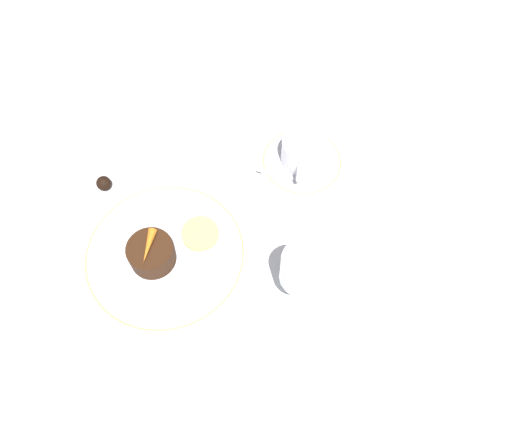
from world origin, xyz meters
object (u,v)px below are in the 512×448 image
Objects in this scene: dinner_plate at (165,258)px; coffee_cup at (303,151)px; wine_glass at (302,271)px; dessert_cake at (152,254)px; fork at (220,160)px.

coffee_cup is at bearing 141.27° from dinner_plate.
dinner_plate is 2.20× the size of wine_glass.
dinner_plate is at bearing -38.73° from coffee_cup.
dessert_cake is at bearing -62.29° from dinner_plate.
dessert_cake is at bearing -39.93° from coffee_cup.
fork is (0.02, -0.15, -0.04)m from coffee_cup.
coffee_cup is 1.42× the size of dessert_cake.
wine_glass is 0.24m from dessert_cake.
dessert_cake reaches higher than fork.
wine_glass is 0.29m from fork.
dessert_cake reaches higher than dinner_plate.
coffee_cup is at bearing 140.07° from dessert_cake.
dinner_plate is at bearing -11.12° from fork.
dessert_cake is (-0.00, -0.23, -0.05)m from wine_glass.
dinner_plate is 1.47× the size of fork.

